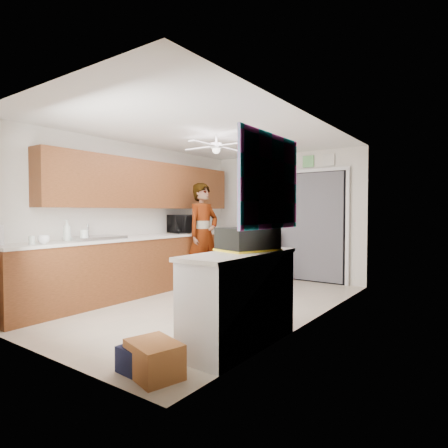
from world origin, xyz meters
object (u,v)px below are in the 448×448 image
Objects in this scene: soap_bottle at (67,230)px; dog at (262,275)px; microwave at (186,224)px; suitcase at (248,239)px; cardboard_box at (154,359)px; cup at (44,240)px; man at (203,234)px; navy_crate at (142,359)px.

dog is (1.56, 2.68, -0.84)m from soap_bottle.
microwave is 2.36m from soap_bottle.
cardboard_box is at bearing -79.04° from suitcase.
microwave is 1.72m from dog.
dog is (1.45, 0.32, -0.87)m from microwave.
microwave is 1.10× the size of suitcase.
microwave is 2.80m from cup.
cardboard_box is at bearing -8.82° from cup.
microwave is 0.33× the size of man.
dog reaches higher than cardboard_box.
man reaches higher than suitcase.
man is (0.38, 0.04, -0.18)m from microwave.
man is (-2.07, 3.20, 0.79)m from cardboard_box.
microwave is 1.00× the size of dog.
dog is (1.07, 0.28, -0.69)m from man.
microwave reaches higher than cardboard_box.
navy_crate is at bearing -9.38° from cup.
cardboard_box is 3.89m from man.
soap_bottle is 2.12× the size of cup.
navy_crate is (2.30, -3.16, -1.00)m from microwave.
cup is 3.48m from dog.
cup is 2.85m from man.
soap_bottle reaches higher than navy_crate.
suitcase is at bearing 82.60° from cardboard_box.
navy_crate is (-0.14, 0.00, -0.03)m from cardboard_box.
cardboard_box is at bearing -122.30° from microwave.
man reaches higher than microwave.
suitcase is at bearing 18.24° from cup.
cup is at bearing -65.06° from soap_bottle.
man reaches higher than soap_bottle.
dog is (-0.85, 3.49, 0.13)m from navy_crate.
suitcase reaches higher than cup.
cup is at bearing -111.08° from dog.
suitcase is 1.55m from navy_crate.
microwave reaches higher than dog.
microwave is at bearing -165.04° from dog.
navy_crate is 3.82m from man.
soap_bottle is 2.45m from man.
suitcase is 3.00m from man.
dog is at bearing 134.90° from suitcase.
microwave is 4.11m from cardboard_box.
cardboard_box is at bearing -139.94° from man.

